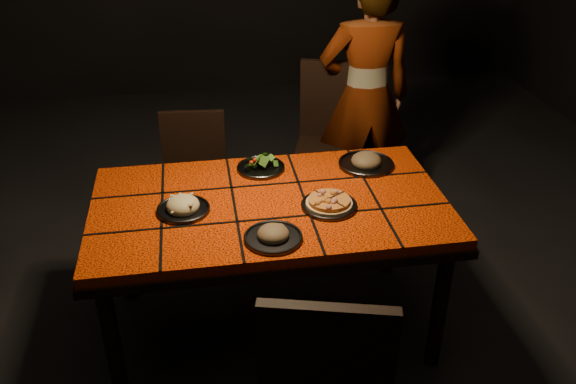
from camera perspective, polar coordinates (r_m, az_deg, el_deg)
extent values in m
cube|color=black|center=(3.23, -1.54, -12.66)|extent=(6.00, 7.00, 0.04)
cube|color=#EB3B07|center=(2.78, -1.74, -1.29)|extent=(1.60, 0.90, 0.05)
cube|color=black|center=(2.80, -1.73, -2.07)|extent=(1.62, 0.92, 0.04)
cylinder|color=black|center=(2.74, -16.05, -13.65)|extent=(0.07, 0.07, 0.66)
cylinder|color=black|center=(2.89, 13.98, -10.54)|extent=(0.07, 0.07, 0.66)
cylinder|color=black|center=(3.31, -15.02, -4.85)|extent=(0.07, 0.07, 0.66)
cylinder|color=black|center=(3.44, 9.48, -2.71)|extent=(0.07, 0.07, 0.66)
cube|color=black|center=(2.33, 3.58, -16.79)|extent=(0.53, 0.53, 0.04)
cube|color=black|center=(2.01, 3.57, -15.82)|extent=(0.43, 0.15, 0.48)
cylinder|color=black|center=(2.64, -0.45, -17.39)|extent=(0.04, 0.04, 0.45)
cube|color=black|center=(3.58, -8.73, 0.08)|extent=(0.41, 0.41, 0.04)
cube|color=black|center=(3.63, -8.81, 4.47)|extent=(0.38, 0.07, 0.41)
cylinder|color=black|center=(3.58, -11.06, -4.11)|extent=(0.03, 0.03, 0.38)
cylinder|color=black|center=(3.55, -6.21, -3.99)|extent=(0.03, 0.03, 0.38)
cylinder|color=black|center=(3.83, -10.59, -1.57)|extent=(0.03, 0.03, 0.38)
cylinder|color=black|center=(3.80, -6.06, -1.44)|extent=(0.03, 0.03, 0.38)
cube|color=black|center=(3.79, 4.16, 3.65)|extent=(0.57, 0.57, 0.04)
cube|color=black|center=(3.87, 4.57, 8.59)|extent=(0.45, 0.18, 0.50)
cylinder|color=black|center=(3.77, 0.98, -0.86)|extent=(0.04, 0.04, 0.47)
cylinder|color=black|center=(3.74, 6.58, -1.29)|extent=(0.04, 0.04, 0.47)
cylinder|color=black|center=(4.08, 1.67, 1.77)|extent=(0.04, 0.04, 0.47)
cylinder|color=black|center=(4.06, 6.84, 1.39)|extent=(0.04, 0.04, 0.47)
imported|color=brown|center=(3.82, 7.24, 8.79)|extent=(0.59, 0.40, 1.59)
cylinder|color=#323337|center=(2.72, 3.85, -1.31)|extent=(0.25, 0.25, 0.01)
torus|color=#323337|center=(2.71, 3.86, -1.17)|extent=(0.25, 0.25, 0.01)
cylinder|color=tan|center=(2.71, 3.86, -1.08)|extent=(0.29, 0.29, 0.01)
cylinder|color=#CE8635|center=(2.70, 3.87, -0.81)|extent=(0.26, 0.26, 0.02)
cylinder|color=#323337|center=(2.72, -9.76, -1.68)|extent=(0.23, 0.23, 0.01)
torus|color=#323337|center=(2.72, -9.77, -1.53)|extent=(0.24, 0.24, 0.01)
ellipsoid|color=#D2C28A|center=(2.71, -9.81, -1.22)|extent=(0.14, 0.14, 0.08)
cylinder|color=#323337|center=(3.03, -2.56, 2.23)|extent=(0.24, 0.24, 0.01)
torus|color=#323337|center=(3.02, -2.56, 2.36)|extent=(0.24, 0.24, 0.01)
cylinder|color=#323337|center=(2.50, -1.39, -4.34)|extent=(0.24, 0.24, 0.01)
torus|color=#323337|center=(2.50, -1.39, -4.18)|extent=(0.24, 0.24, 0.01)
ellipsoid|color=brown|center=(2.49, -1.40, -3.84)|extent=(0.14, 0.14, 0.08)
cylinder|color=#323337|center=(3.09, 7.32, 2.58)|extent=(0.28, 0.28, 0.01)
torus|color=#323337|center=(3.08, 7.33, 2.71)|extent=(0.28, 0.28, 0.01)
ellipsoid|color=brown|center=(3.07, 7.35, 3.06)|extent=(0.17, 0.17, 0.09)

